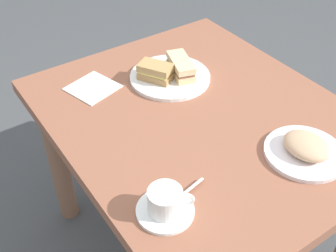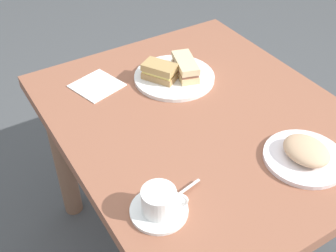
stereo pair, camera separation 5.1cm
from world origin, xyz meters
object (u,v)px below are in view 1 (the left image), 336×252
object	(u,v)px
dining_table	(199,142)
coffee_cup	(166,200)
sandwich_front	(181,67)
side_plate	(304,153)
napkin	(93,88)
coffee_saucer	(165,211)
sandwich_back	(156,72)
spoon	(186,192)
sandwich_plate	(170,77)

from	to	relation	value
dining_table	coffee_cup	distance (m)	0.45
sandwich_front	coffee_cup	distance (m)	0.62
side_plate	napkin	world-z (taller)	side_plate
coffee_cup	side_plate	distance (m)	0.45
coffee_saucer	dining_table	bearing A→B (deg)	129.63
sandwich_back	spoon	distance (m)	0.53
sandwich_plate	napkin	distance (m)	0.28
napkin	coffee_cup	bearing A→B (deg)	-9.02
dining_table	coffee_saucer	distance (m)	0.44
sandwich_plate	sandwich_back	distance (m)	0.07
sandwich_back	dining_table	bearing A→B (deg)	5.07
sandwich_back	coffee_saucer	bearing A→B (deg)	-30.85
sandwich_front	sandwich_back	size ratio (longest dim) A/B	1.19
sandwich_front	coffee_saucer	size ratio (longest dim) A/B	1.08
sandwich_plate	spoon	size ratio (longest dim) A/B	2.94
spoon	sandwich_front	bearing A→B (deg)	145.81
dining_table	coffee_cup	bearing A→B (deg)	-50.15
coffee_saucer	sandwich_back	bearing A→B (deg)	149.15
sandwich_front	coffee_cup	world-z (taller)	coffee_cup
spoon	side_plate	bearing A→B (deg)	79.22
sandwich_front	napkin	bearing A→B (deg)	-111.34
coffee_cup	dining_table	bearing A→B (deg)	129.85
side_plate	coffee_cup	bearing A→B (deg)	-96.91
sandwich_plate	sandwich_front	world-z (taller)	sandwich_front
coffee_cup	side_plate	bearing A→B (deg)	83.09
sandwich_plate	spoon	bearing A→B (deg)	-30.16
sandwich_front	side_plate	distance (m)	0.54
dining_table	spoon	xyz separation A→B (m)	(0.25, -0.24, 0.14)
coffee_saucer	spoon	distance (m)	0.08
coffee_cup	spoon	world-z (taller)	coffee_cup
sandwich_back	coffee_cup	size ratio (longest dim) A/B	1.24
napkin	side_plate	bearing A→B (deg)	28.53
dining_table	coffee_cup	xyz separation A→B (m)	(0.27, -0.32, 0.17)
coffee_cup	coffee_saucer	bearing A→B (deg)	-121.25
sandwich_plate	sandwich_front	bearing A→B (deg)	73.66
sandwich_plate	coffee_cup	size ratio (longest dim) A/B	2.65
sandwich_front	side_plate	xyz separation A→B (m)	(0.53, 0.06, -0.04)
coffee_saucer	spoon	size ratio (longest dim) A/B	1.51
sandwich_front	side_plate	world-z (taller)	sandwich_front
sandwich_plate	napkin	bearing A→B (deg)	-112.07
coffee_saucer	napkin	bearing A→B (deg)	170.83
dining_table	sandwich_front	bearing A→B (deg)	161.38
sandwich_back	side_plate	xyz separation A→B (m)	(0.56, 0.15, -0.04)
spoon	coffee_cup	bearing A→B (deg)	-77.84
spoon	sandwich_back	bearing A→B (deg)	155.46
dining_table	side_plate	distance (m)	0.37
sandwich_back	coffee_cup	world-z (taller)	coffee_cup
dining_table	coffee_cup	size ratio (longest dim) A/B	9.79
side_plate	napkin	xyz separation A→B (m)	(-0.65, -0.35, -0.01)
sandwich_front	spoon	size ratio (longest dim) A/B	1.64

